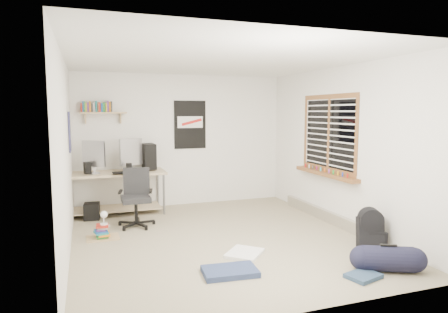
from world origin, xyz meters
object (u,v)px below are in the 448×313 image
object	(u,v)px
office_chair	(136,196)
desk	(116,193)
book_stack	(103,228)
backpack	(370,233)
duffel_bag	(388,259)

from	to	relation	value
office_chair	desk	bearing A→B (deg)	116.14
desk	book_stack	world-z (taller)	desk
office_chair	book_stack	xyz separation A→B (m)	(-0.53, -0.44, -0.34)
desk	backpack	world-z (taller)	desk
backpack	duffel_bag	xyz separation A→B (m)	(-0.33, -0.71, -0.06)
office_chair	duffel_bag	distance (m)	3.71
backpack	desk	bearing A→B (deg)	160.19
office_chair	book_stack	size ratio (longest dim) A/B	2.37
desk	book_stack	distance (m)	1.40
desk	duffel_bag	xyz separation A→B (m)	(2.70, -3.66, -0.22)
office_chair	duffel_bag	world-z (taller)	office_chair
desk	book_stack	xyz separation A→B (m)	(-0.30, -1.35, -0.21)
desk	backpack	xyz separation A→B (m)	(3.03, -2.95, -0.16)
duffel_bag	office_chair	bearing A→B (deg)	157.31
book_stack	office_chair	bearing A→B (deg)	40.07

